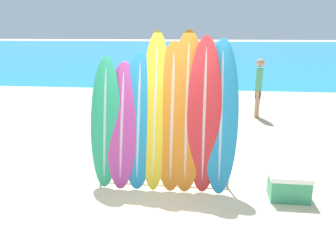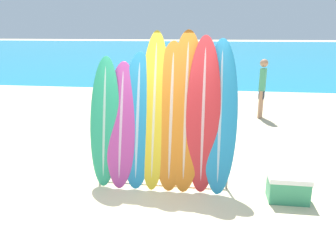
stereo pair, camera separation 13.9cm
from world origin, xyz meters
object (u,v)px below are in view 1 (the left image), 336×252
object	(u,v)px
surfboard_slot_3	(155,110)
surfboard_slot_5	(187,111)
surfboard_slot_7	(221,116)
person_mid_beach	(162,106)
surfboard_slot_2	(139,121)
cooler_box	(289,186)
surfboard_slot_1	(122,125)
surfboard_slot_0	(105,122)
surfboard_slot_4	(172,116)
surfboard_slot_6	(204,114)
surfboard_rack	(163,161)
person_near_water	(259,86)

from	to	relation	value
surfboard_slot_3	surfboard_slot_5	world-z (taller)	surfboard_slot_5
surfboard_slot_7	person_mid_beach	world-z (taller)	surfboard_slot_7
surfboard_slot_5	surfboard_slot_7	xyz separation A→B (m)	(0.55, -0.03, -0.06)
surfboard_slot_2	cooler_box	distance (m)	2.60
surfboard_slot_7	cooler_box	bearing A→B (deg)	-18.16
surfboard_slot_1	surfboard_slot_3	bearing A→B (deg)	8.22
surfboard_slot_0	surfboard_slot_4	size ratio (longest dim) A/B	0.90
person_mid_beach	surfboard_slot_3	bearing A→B (deg)	177.22
surfboard_slot_1	surfboard_slot_2	distance (m)	0.29
surfboard_slot_5	surfboard_slot_7	world-z (taller)	surfboard_slot_5
surfboard_slot_6	surfboard_slot_7	distance (m)	0.27
surfboard_rack	surfboard_slot_4	world-z (taller)	surfboard_slot_4
surfboard_slot_6	surfboard_slot_5	bearing A→B (deg)	169.51
surfboard_slot_2	surfboard_slot_7	distance (m)	1.35
person_near_water	person_mid_beach	xyz separation A→B (m)	(-2.54, -2.53, -0.10)
surfboard_rack	surfboard_slot_7	world-z (taller)	surfboard_slot_7
surfboard_slot_0	surfboard_slot_4	bearing A→B (deg)	2.87
surfboard_slot_2	person_mid_beach	size ratio (longest dim) A/B	1.42
surfboard_slot_1	surfboard_slot_3	size ratio (longest dim) A/B	0.81
surfboard_slot_2	surfboard_slot_6	xyz separation A→B (m)	(1.07, -0.00, 0.13)
surfboard_slot_0	surfboard_slot_6	size ratio (longest dim) A/B	0.86
surfboard_slot_6	cooler_box	bearing A→B (deg)	-13.68
surfboard_slot_4	surfboard_slot_5	size ratio (longest dim) A/B	0.93
surfboard_rack	surfboard_slot_2	distance (m)	0.79
cooler_box	surfboard_rack	bearing A→B (deg)	172.59
surfboard_slot_4	cooler_box	bearing A→B (deg)	-10.71
surfboard_slot_0	person_near_water	xyz separation A→B (m)	(3.20, 4.73, -0.12)
surfboard_rack	surfboard_slot_3	xyz separation A→B (m)	(-0.13, 0.11, 0.84)
surfboard_slot_0	surfboard_slot_5	xyz separation A→B (m)	(1.35, 0.08, 0.21)
surfboard_rack	surfboard_slot_1	xyz separation A→B (m)	(-0.68, 0.04, 0.60)
surfboard_slot_0	surfboard_slot_5	size ratio (longest dim) A/B	0.84
surfboard_slot_2	surfboard_slot_4	xyz separation A→B (m)	(0.55, 0.03, 0.09)
person_near_water	surfboard_slot_7	bearing A→B (deg)	-178.84
person_near_water	surfboard_slot_6	bearing A→B (deg)	178.26
surfboard_slot_3	cooler_box	distance (m)	2.43
surfboard_slot_2	surfboard_slot_6	world-z (taller)	surfboard_slot_6
surfboard_rack	surfboard_slot_1	distance (m)	0.90
surfboard_slot_3	surfboard_slot_5	distance (m)	0.52
surfboard_slot_2	surfboard_slot_6	distance (m)	1.08
person_mid_beach	surfboard_slot_6	bearing A→B (deg)	-163.21
surfboard_slot_3	person_mid_beach	bearing A→B (deg)	94.68
surfboard_rack	cooler_box	xyz separation A→B (m)	(2.02, -0.26, -0.22)
surfboard_slot_4	person_mid_beach	bearing A→B (deg)	102.06
surfboard_slot_1	surfboard_slot_3	distance (m)	0.60
surfboard_slot_1	cooler_box	world-z (taller)	surfboard_slot_1
surfboard_rack	surfboard_slot_6	bearing A→B (deg)	5.53
surfboard_slot_4	surfboard_slot_7	world-z (taller)	surfboard_slot_7
surfboard_slot_7	cooler_box	world-z (taller)	surfboard_slot_7
person_mid_beach	surfboard_rack	bearing A→B (deg)	-179.65
surfboard_slot_5	surfboard_slot_2	bearing A→B (deg)	-176.22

